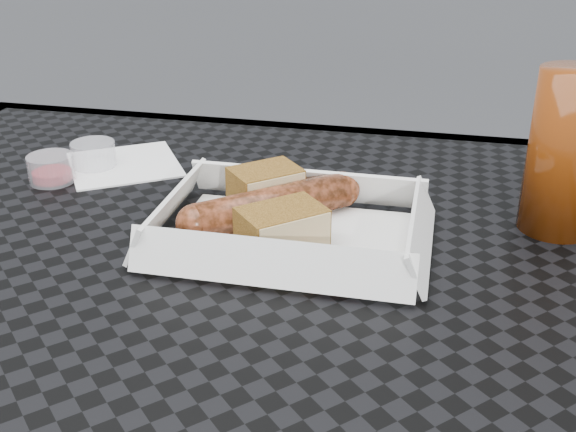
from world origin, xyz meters
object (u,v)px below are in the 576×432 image
(food_tray, at_px, (290,239))
(bratwurst, at_px, (272,206))
(patio_table, at_px, (157,330))
(drink_glass, at_px, (567,153))

(food_tray, height_order, bratwurst, bratwurst)
(patio_table, distance_m, drink_glass, 0.41)
(patio_table, bearing_deg, food_tray, 28.27)
(patio_table, distance_m, food_tray, 0.15)
(drink_glass, bearing_deg, food_tray, -161.45)
(patio_table, distance_m, bratwurst, 0.16)
(food_tray, height_order, drink_glass, drink_glass)
(bratwurst, xyz_separation_m, drink_glass, (0.26, 0.06, 0.05))
(food_tray, relative_size, bratwurst, 1.43)
(patio_table, relative_size, food_tray, 3.64)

